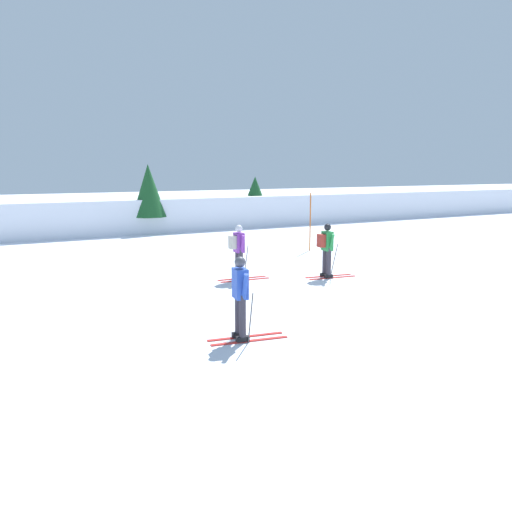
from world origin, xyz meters
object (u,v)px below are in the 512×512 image
(trail_marker_pole, at_px, (310,222))
(conifer_far_right, at_px, (255,196))
(skier_green, at_px, (326,248))
(skier_blue, at_px, (241,296))
(skier_purple, at_px, (238,249))
(conifer_far_left, at_px, (149,191))

(trail_marker_pole, height_order, conifer_far_right, conifer_far_right)
(trail_marker_pole, bearing_deg, skier_green, -118.17)
(trail_marker_pole, xyz_separation_m, conifer_far_right, (2.37, 9.49, 0.56))
(skier_blue, distance_m, conifer_far_right, 20.74)
(skier_purple, xyz_separation_m, conifer_far_right, (7.47, 13.20, 0.81))
(trail_marker_pole, bearing_deg, skier_blue, -130.52)
(trail_marker_pole, bearing_deg, conifer_far_right, 75.98)
(conifer_far_left, xyz_separation_m, conifer_far_right, (6.70, 0.80, -0.48))
(conifer_far_left, relative_size, conifer_far_right, 1.24)
(skier_blue, height_order, conifer_far_right, conifer_far_right)
(skier_blue, bearing_deg, trail_marker_pole, 49.48)
(conifer_far_right, bearing_deg, skier_green, -108.99)
(skier_purple, distance_m, skier_green, 2.77)
(skier_purple, distance_m, conifer_far_right, 15.19)
(skier_purple, bearing_deg, conifer_far_right, 60.48)
(skier_blue, xyz_separation_m, skier_purple, (2.37, 5.04, 0.04))
(skier_blue, height_order, skier_green, same)
(skier_purple, height_order, conifer_far_left, conifer_far_left)
(skier_blue, relative_size, conifer_far_left, 0.47)
(conifer_far_right, bearing_deg, skier_blue, -118.36)
(skier_blue, relative_size, conifer_far_right, 0.58)
(skier_purple, bearing_deg, trail_marker_pole, 36.00)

